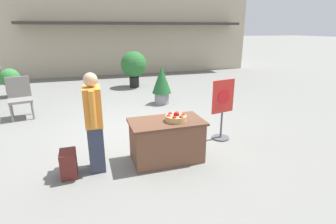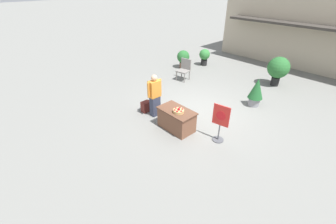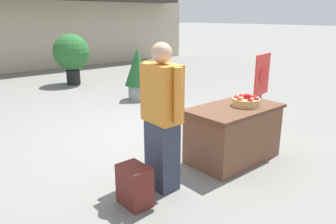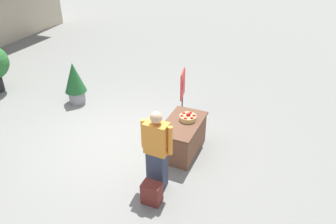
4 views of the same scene
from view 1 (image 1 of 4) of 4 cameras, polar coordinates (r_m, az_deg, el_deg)
ground_plane at (r=5.92m, az=-6.57°, el=-4.39°), size 120.00×120.00×0.00m
storefront_building at (r=15.38m, az=-8.49°, el=16.69°), size 12.06×5.07×3.90m
display_table at (r=4.58m, az=-0.31°, el=-6.16°), size 1.26×0.73×0.73m
apple_basket at (r=4.41m, az=1.74°, el=-1.19°), size 0.36×0.36×0.16m
person_visitor at (r=4.28m, az=-15.76°, el=-2.22°), size 0.28×0.61×1.60m
backpack at (r=4.44m, az=-20.81°, el=-10.49°), size 0.24×0.34×0.42m
poster_board at (r=5.45m, az=11.76°, el=0.78°), size 0.53×0.36×1.25m
patio_chair at (r=7.71m, az=-29.58°, el=3.16°), size 0.65×0.65×1.04m
potted_plant_near_left at (r=7.93m, az=-1.38°, el=6.30°), size 0.58×0.58×1.16m
potted_plant_far_right at (r=10.29m, az=-7.48°, el=10.07°), size 0.98×0.98×1.38m
potted_plant_near_right at (r=10.23m, az=-31.09°, el=5.99°), size 0.61×0.61×0.95m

